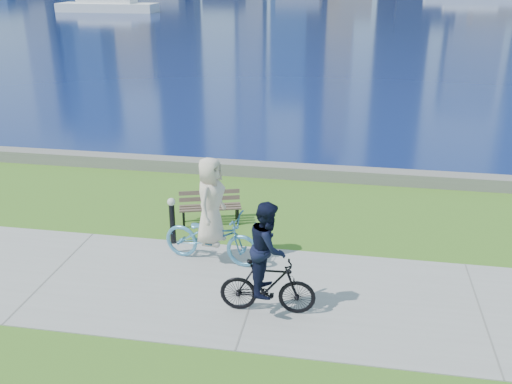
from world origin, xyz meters
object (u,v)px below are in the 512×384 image
bollard_lamp (172,218)px  cyclist_man (268,267)px  park_bench (210,204)px  cyclist_woman (211,224)px

bollard_lamp → cyclist_man: cyclist_man is taller
park_bench → bollard_lamp: (-0.52, -1.21, 0.16)m
cyclist_woman → cyclist_man: (1.39, -1.61, 0.05)m
park_bench → cyclist_woman: 1.95m
park_bench → bollard_lamp: size_ratio=1.41×
park_bench → cyclist_man: bearing=-78.5°
park_bench → cyclist_woman: cyclist_woman is taller
park_bench → cyclist_man: (1.89, -3.45, 0.44)m
cyclist_woman → cyclist_man: 2.12m
bollard_lamp → cyclist_woman: (1.02, -0.63, 0.23)m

